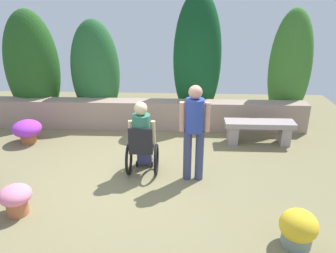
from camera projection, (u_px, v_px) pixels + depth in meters
ground_plane at (137, 175)px, 5.79m from camera, size 10.26×10.26×0.00m
stone_retaining_wall at (149, 115)px, 7.70m from camera, size 7.19×0.40×0.67m
hedge_backdrop at (138, 66)px, 7.83m from camera, size 7.25×0.98×3.06m
stone_bench at (259, 129)px, 6.92m from camera, size 1.44×0.39×0.50m
person_in_wheelchair at (142, 141)px, 5.66m from camera, size 0.53×0.66×1.33m
person_standing_companion at (194, 127)px, 5.34m from camera, size 0.49×0.30×1.65m
flower_pot_terracotta_by_wall at (27, 130)px, 6.99m from camera, size 0.60×0.60×0.49m
flower_pot_red_accent at (298, 228)px, 4.12m from camera, size 0.47×0.47×0.49m
flower_pot_small_foreground at (16, 198)px, 4.70m from camera, size 0.46×0.46×0.45m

